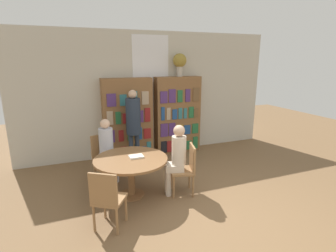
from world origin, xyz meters
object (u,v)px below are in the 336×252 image
(bookshelf_left, at_px, (128,119))
(chair_far_side, at_px, (186,167))
(chair_near_camera, at_px, (107,197))
(chair_left_side, at_px, (104,154))
(librarian_standing, at_px, (133,120))
(reading_table, at_px, (131,164))
(seated_reader_right, at_px, (176,155))
(flower_vase, at_px, (180,62))
(bookshelf_right, at_px, (177,115))
(seated_reader_left, at_px, (107,147))

(bookshelf_left, relative_size, chair_far_side, 2.15)
(chair_near_camera, bearing_deg, bookshelf_left, 104.31)
(chair_left_side, relative_size, librarian_standing, 0.52)
(chair_far_side, bearing_deg, librarian_standing, 33.71)
(chair_near_camera, bearing_deg, reading_table, 90.00)
(reading_table, bearing_deg, librarian_standing, 73.84)
(chair_left_side, relative_size, chair_far_side, 1.00)
(seated_reader_right, bearing_deg, chair_left_side, 60.01)
(flower_vase, bearing_deg, seated_reader_right, -114.63)
(reading_table, distance_m, chair_left_side, 0.97)
(bookshelf_left, distance_m, flower_vase, 1.88)
(reading_table, height_order, chair_near_camera, chair_near_camera)
(reading_table, relative_size, chair_near_camera, 1.41)
(flower_vase, height_order, chair_near_camera, flower_vase)
(bookshelf_right, distance_m, chair_far_side, 2.28)
(chair_near_camera, bearing_deg, chair_far_side, 54.00)
(librarian_standing, bearing_deg, bookshelf_left, 91.40)
(librarian_standing, bearing_deg, flower_vase, 21.00)
(chair_far_side, height_order, librarian_standing, librarian_standing)
(seated_reader_left, relative_size, librarian_standing, 0.73)
(chair_near_camera, distance_m, chair_left_side, 1.73)
(chair_near_camera, relative_size, chair_left_side, 1.00)
(chair_far_side, height_order, seated_reader_right, seated_reader_right)
(seated_reader_right, bearing_deg, librarian_standing, 28.35)
(chair_left_side, height_order, chair_far_side, same)
(bookshelf_left, bearing_deg, chair_near_camera, -108.84)
(reading_table, bearing_deg, chair_near_camera, -123.16)
(flower_vase, relative_size, librarian_standing, 0.32)
(bookshelf_left, relative_size, seated_reader_left, 1.54)
(chair_left_side, distance_m, librarian_standing, 1.03)
(reading_table, distance_m, librarian_standing, 1.49)
(reading_table, relative_size, chair_left_side, 1.41)
(bookshelf_right, bearing_deg, bookshelf_left, 179.98)
(reading_table, height_order, seated_reader_left, seated_reader_left)
(reading_table, relative_size, chair_far_side, 1.41)
(chair_far_side, relative_size, seated_reader_left, 0.72)
(bookshelf_left, relative_size, librarian_standing, 1.13)
(chair_far_side, bearing_deg, chair_near_camera, 126.00)
(bookshelf_right, xyz_separation_m, flower_vase, (0.05, 0.01, 1.32))
(bookshelf_left, height_order, flower_vase, flower_vase)
(chair_near_camera, xyz_separation_m, seated_reader_right, (1.29, 0.61, 0.22))
(bookshelf_left, distance_m, seated_reader_left, 1.33)
(chair_near_camera, height_order, librarian_standing, librarian_standing)
(chair_left_side, bearing_deg, chair_far_side, 117.00)
(reading_table, xyz_separation_m, chair_left_side, (-0.35, 0.91, -0.09))
(flower_vase, distance_m, chair_far_side, 2.88)
(bookshelf_left, bearing_deg, seated_reader_left, -120.57)
(chair_near_camera, bearing_deg, seated_reader_right, 58.27)
(chair_near_camera, xyz_separation_m, librarian_standing, (0.93, 2.17, 0.55))
(chair_far_side, bearing_deg, chair_left_side, 63.00)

